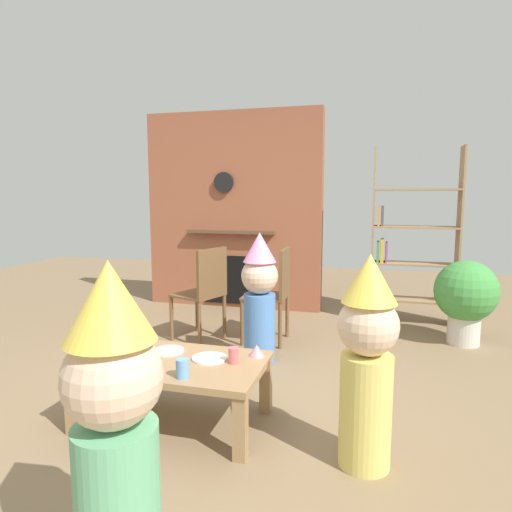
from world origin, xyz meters
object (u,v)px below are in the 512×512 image
(paper_cup_center, at_px, (233,355))
(paper_plate_rear, at_px, (210,358))
(coffee_table, at_px, (173,369))
(dining_chair_middle, at_px, (275,289))
(child_in_pink, at_px, (367,356))
(bookshelf, at_px, (409,243))
(paper_plate_front, at_px, (169,351))
(birthday_cake_slice, at_px, (257,351))
(child_with_cone_hat, at_px, (115,428))
(dining_chair_left, at_px, (205,289))
(paper_cup_near_left, at_px, (182,368))
(child_by_the_chairs, at_px, (260,295))
(potted_plant_tall, at_px, (466,295))
(paper_cup_near_right, at_px, (119,348))

(paper_cup_center, relative_size, paper_plate_rear, 0.45)
(coffee_table, xyz_separation_m, paper_plate_rear, (0.21, 0.07, 0.06))
(coffee_table, xyz_separation_m, dining_chair_middle, (0.26, 1.65, 0.17))
(child_in_pink, bearing_deg, bookshelf, -89.74)
(paper_plate_front, bearing_deg, birthday_cake_slice, 6.31)
(paper_cup_center, distance_m, child_in_pink, 0.81)
(paper_cup_center, distance_m, birthday_cake_slice, 0.18)
(paper_plate_rear, relative_size, child_with_cone_hat, 0.18)
(paper_plate_rear, distance_m, birthday_cake_slice, 0.29)
(coffee_table, bearing_deg, paper_cup_center, 7.87)
(bookshelf, relative_size, dining_chair_left, 2.11)
(birthday_cake_slice, bearing_deg, paper_plate_rear, -155.56)
(bookshelf, distance_m, paper_plate_front, 3.08)
(bookshelf, xyz_separation_m, paper_cup_near_left, (-1.34, -2.94, -0.43))
(coffee_table, height_order, paper_cup_near_left, paper_cup_near_left)
(bookshelf, bearing_deg, dining_chair_left, -147.56)
(birthday_cake_slice, height_order, child_by_the_chairs, child_by_the_chairs)
(child_by_the_chairs, distance_m, potted_plant_tall, 1.98)
(dining_chair_left, xyz_separation_m, dining_chair_middle, (0.65, 0.14, 0.00))
(paper_cup_near_right, bearing_deg, potted_plant_tall, 41.60)
(paper_cup_center, bearing_deg, potted_plant_tall, 51.14)
(paper_cup_near_left, distance_m, dining_chair_left, 1.83)
(paper_cup_near_left, xyz_separation_m, child_with_cone_hat, (0.19, -0.94, 0.18))
(paper_plate_front, bearing_deg, child_with_cone_hat, -70.86)
(birthday_cake_slice, relative_size, child_by_the_chairs, 0.09)
(child_with_cone_hat, xyz_separation_m, child_by_the_chairs, (-0.10, 2.27, -0.05))
(dining_chair_middle, bearing_deg, child_with_cone_hat, 91.29)
(bookshelf, xyz_separation_m, paper_plate_front, (-1.60, -2.58, -0.48))
(paper_cup_near_right, height_order, child_by_the_chairs, child_by_the_chairs)
(dining_chair_middle, distance_m, potted_plant_tall, 1.77)
(child_with_cone_hat, distance_m, potted_plant_tall, 3.61)
(paper_cup_center, xyz_separation_m, child_with_cone_hat, (-0.01, -1.22, 0.18))
(bookshelf, bearing_deg, child_in_pink, -97.27)
(paper_cup_near_left, bearing_deg, paper_cup_center, 53.87)
(paper_cup_near_left, height_order, birthday_cake_slice, paper_cup_near_left)
(coffee_table, relative_size, child_in_pink, 1.01)
(paper_plate_rear, bearing_deg, paper_plate_front, 169.12)
(potted_plant_tall, bearing_deg, birthday_cake_slice, -129.08)
(paper_cup_near_left, relative_size, potted_plant_tall, 0.13)
(coffee_table, height_order, paper_plate_front, paper_plate_front)
(paper_cup_center, height_order, dining_chair_left, dining_chair_left)
(bookshelf, distance_m, child_by_the_chairs, 2.06)
(paper_cup_near_left, xyz_separation_m, potted_plant_tall, (1.82, 2.28, 0.02))
(paper_cup_center, height_order, potted_plant_tall, potted_plant_tall)
(coffee_table, bearing_deg, paper_cup_near_left, -53.92)
(bookshelf, xyz_separation_m, coffee_table, (-1.50, -2.72, -0.54))
(child_in_pink, distance_m, dining_chair_middle, 2.01)
(bookshelf, bearing_deg, paper_cup_near_right, -124.23)
(coffee_table, distance_m, paper_plate_front, 0.17)
(paper_plate_rear, bearing_deg, child_with_cone_hat, -83.15)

